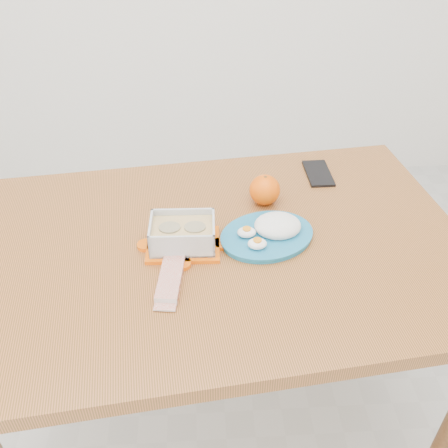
{
  "coord_description": "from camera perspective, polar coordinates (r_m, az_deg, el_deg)",
  "views": [
    {
      "loc": [
        -0.06,
        -0.76,
        1.55
      ],
      "look_at": [
        -0.0,
        0.2,
        0.81
      ],
      "focal_mm": 40.0,
      "sensor_mm": 36.0,
      "label": 1
    }
  ],
  "objects": [
    {
      "name": "dining_table",
      "position": [
        1.32,
        -0.0,
        -5.38
      ],
      "size": [
        1.32,
        0.96,
        0.75
      ],
      "rotation": [
        0.0,
        0.0,
        0.12
      ],
      "color": "#AA5C30",
      "rests_on": "ground"
    },
    {
      "name": "food_container",
      "position": [
        1.22,
        -4.74,
        -1.22
      ],
      "size": [
        0.18,
        0.14,
        0.08
      ],
      "rotation": [
        0.0,
        0.0,
        -0.03
      ],
      "color": "#F25E07",
      "rests_on": "dining_table"
    },
    {
      "name": "orange_fruit",
      "position": [
        1.37,
        4.68,
        3.91
      ],
      "size": [
        0.08,
        0.08,
        0.08
      ],
      "primitive_type": "sphere",
      "color": "#FF5C05",
      "rests_on": "dining_table"
    },
    {
      "name": "rice_plate",
      "position": [
        1.26,
        5.33,
        -0.78
      ],
      "size": [
        0.31,
        0.31,
        0.06
      ],
      "rotation": [
        0.0,
        0.0,
        0.35
      ],
      "color": "#1B6F98",
      "rests_on": "dining_table"
    },
    {
      "name": "candy_bar",
      "position": [
        1.17,
        -5.93,
        -5.26
      ],
      "size": [
        0.07,
        0.21,
        0.02
      ],
      "primitive_type": "cube",
      "rotation": [
        0.0,
        0.0,
        1.45
      ],
      "color": "#B52309",
      "rests_on": "dining_table"
    },
    {
      "name": "smartphone",
      "position": [
        1.54,
        10.72,
        5.72
      ],
      "size": [
        0.07,
        0.14,
        0.01
      ],
      "primitive_type": "cube",
      "rotation": [
        0.0,
        0.0,
        0.02
      ],
      "color": "black",
      "rests_on": "dining_table"
    }
  ]
}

